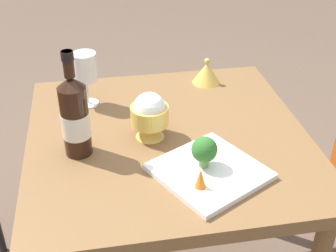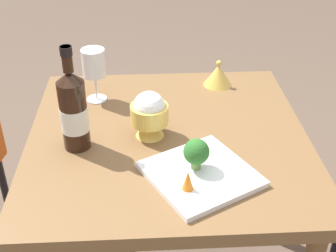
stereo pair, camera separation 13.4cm
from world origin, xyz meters
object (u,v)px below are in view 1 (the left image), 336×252
Objects in this scene: serving_plate at (209,172)px; broccoli_floret at (204,150)px; wine_bottle at (75,116)px; carrot_garnish_left at (200,178)px; rice_bowl_lid at (207,73)px; rice_bowl at (149,114)px; wine_glass at (85,68)px.

serving_plate is 0.06m from broccoli_floret.
wine_bottle reaches higher than broccoli_floret.
serving_plate is 0.08m from carrot_garnish_left.
rice_bowl_lid reaches higher than serving_plate.
rice_bowl is 1.42× the size of rice_bowl_lid.
rice_bowl is 0.28m from carrot_garnish_left.
wine_bottle is at bearing 66.30° from broccoli_floret.
serving_plate is at bearing -31.61° from carrot_garnish_left.
wine_glass is 1.26× the size of rice_bowl.
carrot_garnish_left is (-0.49, -0.26, -0.09)m from wine_glass.
rice_bowl_lid is (0.31, -0.25, -0.04)m from rice_bowl.
broccoli_floret is at bearing -145.09° from wine_glass.
wine_bottle is 5.68× the size of carrot_garnish_left.
rice_bowl_lid reaches higher than carrot_garnish_left.
carrot_garnish_left is at bearing 148.39° from serving_plate.
carrot_garnish_left is at bearing 164.52° from rice_bowl_lid.
wine_glass reaches higher than serving_plate.
wine_bottle reaches higher than serving_plate.
broccoli_floret is at bearing 165.17° from rice_bowl_lid.
wine_bottle reaches higher than wine_glass.
serving_plate is 6.35× the size of carrot_garnish_left.
serving_plate is (-0.51, 0.12, -0.03)m from rice_bowl_lid.
rice_bowl is 0.40m from rice_bowl_lid.
rice_bowl_lid is (0.08, -0.42, -0.09)m from wine_glass.
wine_bottle is at bearing 52.65° from carrot_garnish_left.
wine_glass is 0.54m from serving_plate.
rice_bowl is (-0.22, -0.17, -0.05)m from wine_glass.
broccoli_floret reaches higher than carrot_garnish_left.
broccoli_floret is 0.09m from carrot_garnish_left.
rice_bowl reaches higher than broccoli_floret.
wine_glass is at bearing 27.63° from carrot_garnish_left.
rice_bowl is at bearing -77.39° from wine_bottle.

